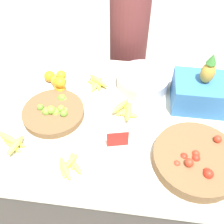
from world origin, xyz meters
name	(u,v)px	position (x,y,z in m)	size (l,w,h in m)	color
ground_plane	(112,175)	(0.00, 0.00, 0.00)	(12.00, 12.00, 0.00)	#A39E93
market_table	(112,150)	(0.00, 0.00, 0.38)	(1.71, 1.20, 0.75)	#4C4742
lime_bowl	(54,112)	(-0.37, -0.03, 0.78)	(0.39, 0.39, 0.09)	brown
tomato_basket	(196,159)	(0.50, -0.27, 0.79)	(0.47, 0.47, 0.11)	brown
orange_pile	(57,82)	(-0.41, 0.23, 0.80)	(0.20, 0.20, 0.13)	orange
metal_bowl	(143,81)	(0.18, 0.33, 0.80)	(0.36, 0.36, 0.10)	#B7B7BF
price_sign	(118,139)	(0.06, -0.21, 0.81)	(0.12, 0.03, 0.12)	red
produce_crate	(201,92)	(0.55, 0.20, 0.86)	(0.36, 0.27, 0.40)	#3370B7
banana_bunch_back_center	(12,143)	(-0.54, -0.29, 0.78)	(0.19, 0.17, 0.06)	#EFDB4C
banana_bunch_middle_left	(97,83)	(-0.14, 0.29, 0.78)	(0.17, 0.16, 0.06)	#EFDB4C
banana_bunch_front_left	(126,110)	(0.08, 0.05, 0.78)	(0.18, 0.20, 0.06)	#EFDB4C
banana_bunch_middle_right	(69,165)	(-0.18, -0.39, 0.77)	(0.16, 0.19, 0.05)	#EFDB4C
vendor_person	(129,33)	(0.03, 0.93, 0.80)	(0.33, 0.33, 1.73)	brown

